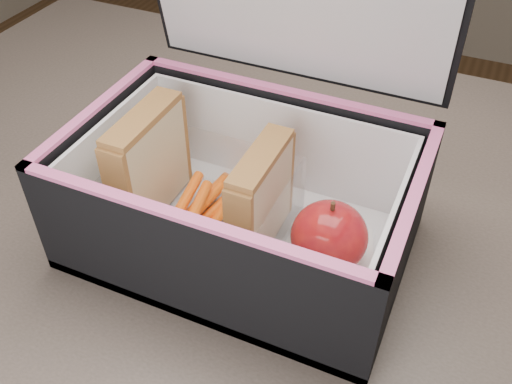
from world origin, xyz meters
TOP-DOWN VIEW (x-y plane):
  - kitchen_table at (0.00, 0.00)m, footprint 1.20×0.80m
  - lunch_bag at (-0.03, -0.04)m, footprint 0.32×0.25m
  - plastic_tub at (-0.07, -0.05)m, footprint 0.17×0.12m
  - sandwich_left at (-0.13, -0.05)m, footprint 0.03×0.10m
  - sandwich_right at (-0.01, -0.05)m, footprint 0.03×0.09m
  - carrot_sticks at (-0.07, -0.05)m, footprint 0.05×0.13m
  - paper_napkin at (0.06, -0.05)m, footprint 0.10×0.10m
  - red_apple at (0.06, -0.05)m, footprint 0.08×0.08m

SIDE VIEW (x-z plane):
  - kitchen_table at x=0.00m, z-range 0.28..1.03m
  - paper_napkin at x=0.06m, z-range 0.76..0.77m
  - carrot_sticks at x=-0.07m, z-range 0.77..0.80m
  - plastic_tub at x=-0.07m, z-range 0.76..0.83m
  - red_apple at x=0.06m, z-range 0.77..0.84m
  - sandwich_right at x=-0.01m, z-range 0.77..0.87m
  - lunch_bag at x=-0.03m, z-range 0.66..0.98m
  - sandwich_left at x=-0.13m, z-range 0.77..0.88m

